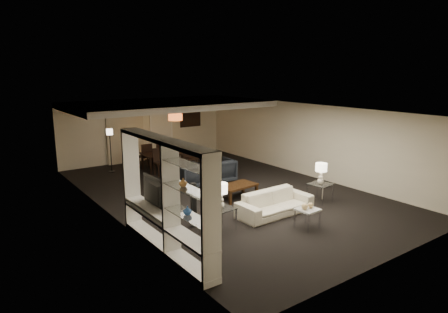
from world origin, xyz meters
name	(u,v)px	position (x,y,z in m)	size (l,w,h in m)	color
floor	(224,192)	(0.00, 0.00, 0.00)	(11.00, 11.00, 0.00)	black
ceiling	(224,110)	(0.00, 0.00, 2.50)	(7.00, 11.00, 0.02)	silver
wall_back	(145,129)	(0.00, 5.50, 1.25)	(7.00, 0.02, 2.50)	beige
wall_front	(394,200)	(0.00, -5.50, 1.25)	(7.00, 0.02, 2.50)	beige
wall_left	(109,168)	(-3.50, 0.00, 1.25)	(0.02, 11.00, 2.50)	beige
wall_right	(306,140)	(3.50, 0.00, 1.25)	(0.02, 11.00, 2.50)	beige
ceiling_soffit	(168,104)	(0.00, 3.50, 2.40)	(7.00, 4.00, 0.20)	silver
curtains	(125,133)	(-0.90, 5.42, 1.20)	(1.50, 0.12, 2.40)	beige
door	(161,133)	(0.70, 5.47, 1.05)	(0.90, 0.05, 2.10)	silver
painting	(190,118)	(2.10, 5.46, 1.55)	(0.95, 0.04, 0.65)	#142D38
media_unit	(165,196)	(-3.31, -2.60, 1.18)	(0.38, 3.40, 2.35)	white
pendant_light	(175,117)	(0.30, 3.50, 1.92)	(0.52, 0.52, 0.24)	#D8591E
sofa	(275,203)	(-0.06, -2.33, 0.30)	(2.07, 0.81, 0.60)	beige
coffee_table	(237,192)	(-0.06, -0.73, 0.20)	(1.13, 0.66, 0.41)	black
armchair_left	(189,176)	(-0.66, 0.97, 0.38)	(0.82, 0.84, 0.77)	black
armchair_right	(220,170)	(0.54, 0.97, 0.38)	(0.82, 0.84, 0.77)	black
side_table_left	(221,219)	(-1.76, -2.33, 0.26)	(0.57, 0.57, 0.53)	white
side_table_right	(320,193)	(1.64, -2.33, 0.26)	(0.57, 0.57, 0.53)	white
table_lamp_left	(221,196)	(-1.76, -2.33, 0.82)	(0.32, 0.32, 0.59)	beige
table_lamp_right	(321,174)	(1.64, -2.33, 0.82)	(0.32, 0.32, 0.59)	#F5E6CE
marble_table	(307,218)	(-0.06, -3.43, 0.24)	(0.47, 0.47, 0.47)	silver
gold_gourd_a	(305,207)	(-0.16, -3.43, 0.55)	(0.15, 0.15, 0.15)	#EAC17C
gold_gourd_b	(311,205)	(0.04, -3.43, 0.54)	(0.13, 0.13, 0.13)	tan
television	(151,193)	(-3.28, -1.89, 1.07)	(0.14, 1.10, 0.63)	black
vase_blue	(187,210)	(-3.31, -3.48, 1.14)	(0.16, 0.16, 0.16)	#244E9C
vase_amber	(183,182)	(-3.31, -3.35, 1.64)	(0.15, 0.15, 0.16)	#B1753B
floor_speaker	(194,205)	(-2.16, -1.79, 0.53)	(0.12, 0.12, 1.07)	black
dining_table	(168,161)	(-0.06, 3.52, 0.32)	(1.81, 1.01, 0.64)	black
chair_nl	(161,162)	(-0.66, 2.87, 0.47)	(0.44, 0.44, 0.94)	black
chair_nm	(176,160)	(-0.06, 2.87, 0.47)	(0.44, 0.44, 0.94)	black
chair_nr	(190,158)	(0.54, 2.87, 0.47)	(0.44, 0.44, 0.94)	black
chair_fl	(145,156)	(-0.66, 4.17, 0.47)	(0.44, 0.44, 0.94)	black
chair_fm	(159,154)	(-0.06, 4.17, 0.47)	(0.44, 0.44, 0.94)	black
chair_fr	(173,152)	(0.54, 4.17, 0.47)	(0.44, 0.44, 0.94)	black
floor_lamp	(111,151)	(-1.90, 4.35, 0.78)	(0.23, 0.23, 1.57)	black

